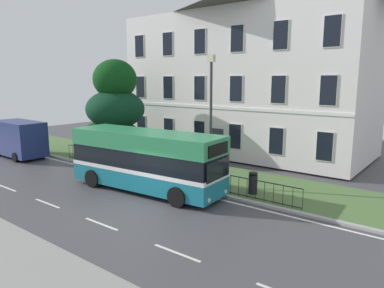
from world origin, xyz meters
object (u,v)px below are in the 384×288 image
white_panel_van (18,139)px  street_lamp_post (211,113)px  evergreen_tree (113,115)px  litter_bin (253,183)px  georgian_townhouse (248,71)px  single_decker_bus (146,160)px

white_panel_van → street_lamp_post: size_ratio=0.83×
evergreen_tree → litter_bin: bearing=-7.7°
evergreen_tree → white_panel_van: 7.45m
georgian_townhouse → street_lamp_post: (3.43, -10.01, -2.33)m
georgian_townhouse → evergreen_tree: size_ratio=2.62×
single_decker_bus → street_lamp_post: size_ratio=1.27×
white_panel_van → evergreen_tree: bearing=-142.4°
georgian_townhouse → litter_bin: 12.80m
evergreen_tree → single_decker_bus: size_ratio=0.81×
single_decker_bus → street_lamp_post: (2.38, 2.42, 2.41)m
litter_bin → white_panel_van: bearing=-172.0°
single_decker_bus → white_panel_van: single_decker_bus is taller
georgian_townhouse → street_lamp_post: bearing=-71.1°
single_decker_bus → litter_bin: single_decker_bus is taller
white_panel_van → georgian_townhouse: bearing=-133.7°
single_decker_bus → litter_bin: (4.85, 2.60, -0.95)m
evergreen_tree → single_decker_bus: 8.88m
single_decker_bus → white_panel_van: 13.47m
evergreen_tree → white_panel_van: (-5.84, -4.27, -1.77)m
georgian_townhouse → single_decker_bus: 13.35m
single_decker_bus → white_panel_van: (-13.47, 0.02, -0.26)m
single_decker_bus → street_lamp_post: street_lamp_post is taller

